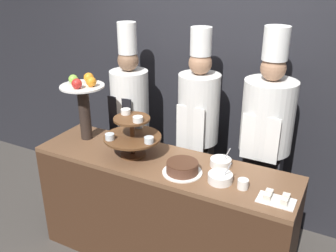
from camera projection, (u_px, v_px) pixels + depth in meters
wall_back at (213, 70)px, 3.40m from camera, size 10.00×0.06×2.80m
buffet_counter at (162, 212)px, 2.98m from camera, size 2.03×0.55×0.93m
tiered_stand at (132, 134)px, 2.82m from camera, size 0.44×0.44×0.35m
fruit_pedestal at (84, 99)px, 3.03m from camera, size 0.36×0.36×0.55m
cake_round at (182, 168)px, 2.63m from camera, size 0.28×0.28×0.08m
cup_white at (243, 184)px, 2.45m from camera, size 0.07×0.07×0.07m
cake_square_tray at (276, 199)px, 2.32m from camera, size 0.23×0.14×0.05m
serving_bowl_near at (220, 178)px, 2.52m from camera, size 0.17×0.17×0.16m
serving_bowl_far at (221, 162)px, 2.72m from camera, size 0.15×0.15×0.16m
chef_left at (130, 113)px, 3.53m from camera, size 0.35×0.35×1.83m
chef_center_left at (198, 125)px, 3.22m from camera, size 0.35×0.35×1.84m
chef_center_right at (265, 136)px, 2.97m from camera, size 0.41×0.41×1.88m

